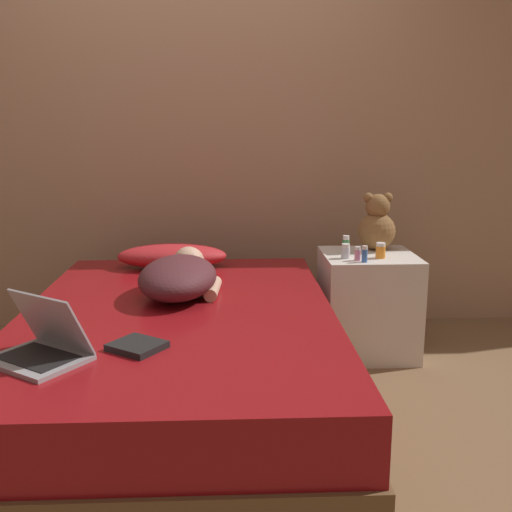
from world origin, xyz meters
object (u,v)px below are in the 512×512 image
at_px(teddy_bear, 377,225).
at_px(book, 137,346).
at_px(person_lying, 180,276).
at_px(laptop, 43,345).
at_px(bottle_green, 346,245).
at_px(bottle_clear, 346,251).
at_px(bottle_blue, 365,254).
at_px(bottle_orange, 381,251).
at_px(bottle_pink, 358,254).
at_px(pillow, 172,256).

distance_m(teddy_bear, book, 1.76).
xyz_separation_m(person_lying, laptop, (-0.40, -0.79, -0.04)).
relative_size(bottle_green, book, 0.44).
distance_m(bottle_clear, book, 1.44).
bearing_deg(person_lying, bottle_blue, 20.41).
xyz_separation_m(bottle_orange, book, (-1.14, -1.06, -0.11)).
bearing_deg(bottle_clear, person_lying, -157.13).
bearing_deg(bottle_clear, laptop, -137.64).
height_order(teddy_bear, bottle_green, teddy_bear).
bearing_deg(person_lying, book, -93.47).
distance_m(teddy_bear, bottle_green, 0.24).
bearing_deg(bottle_blue, laptop, -141.82).
distance_m(person_lying, teddy_bear, 1.23).
bearing_deg(bottle_orange, book, -137.03).
bearing_deg(bottle_green, bottle_pink, -80.10).
relative_size(person_lying, teddy_bear, 2.21).
distance_m(bottle_green, bottle_blue, 0.22).
xyz_separation_m(pillow, bottle_clear, (0.94, -0.18, 0.05)).
xyz_separation_m(laptop, bottle_clear, (1.26, 1.15, 0.07)).
bearing_deg(bottle_orange, laptop, -141.65).
distance_m(pillow, laptop, 1.36).
distance_m(pillow, book, 1.24).
height_order(person_lying, bottle_pink, person_lying).
height_order(teddy_bear, bottle_pink, teddy_bear).
height_order(pillow, person_lying, person_lying).
relative_size(teddy_bear, bottle_blue, 3.76).
bearing_deg(laptop, teddy_bear, 77.64).
relative_size(bottle_green, bottle_orange, 1.22).
bearing_deg(bottle_blue, bottle_clear, 130.98).
height_order(laptop, bottle_blue, laptop).
relative_size(teddy_bear, book, 1.41).
distance_m(bottle_clear, bottle_pink, 0.08).
bearing_deg(pillow, bottle_clear, -10.64).
bearing_deg(bottle_orange, person_lying, -161.09).
xyz_separation_m(person_lying, bottle_green, (0.88, 0.47, 0.04)).
distance_m(laptop, bottle_green, 1.80).
bearing_deg(bottle_pink, person_lying, -161.46).
relative_size(pillow, person_lying, 0.84).
relative_size(person_lying, bottle_green, 7.04).
bearing_deg(bottle_pink, bottle_green, 99.90).
distance_m(pillow, bottle_clear, 0.96).
height_order(laptop, book, laptop).
height_order(person_lying, bottle_clear, person_lying).
height_order(pillow, laptop, laptop).
relative_size(laptop, bottle_orange, 4.66).
height_order(bottle_clear, bottle_pink, bottle_clear).
bearing_deg(bottle_green, bottle_orange, -35.37).
relative_size(bottle_clear, bottle_pink, 1.07).
xyz_separation_m(person_lying, bottle_clear, (0.85, 0.36, 0.03)).
relative_size(laptop, bottle_green, 3.81).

